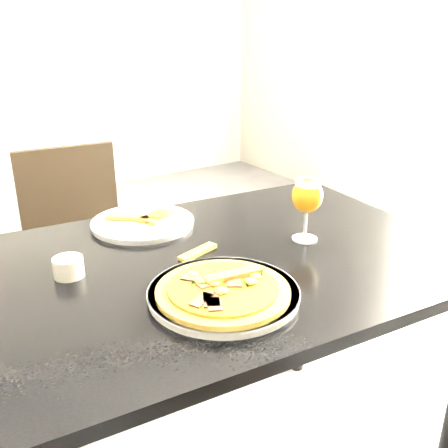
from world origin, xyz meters
TOP-DOWN VIEW (x-y plane):
  - dining_table at (0.21, -0.05)m, footprint 1.28×0.92m
  - chair_far at (0.14, 0.79)m, footprint 0.43×0.43m
  - plate_main at (0.12, -0.21)m, footprint 0.42×0.42m
  - pizza at (0.12, -0.23)m, footprint 0.27×0.27m
  - plate_second at (0.16, 0.24)m, footprint 0.30×0.30m
  - crust_scraps at (0.18, 0.24)m, footprint 0.19×0.14m
  - loose_crust at (0.19, -0.01)m, footprint 0.12×0.06m
  - sauce_cup at (-0.11, 0.05)m, footprint 0.07×0.07m
  - beer_glass at (0.46, -0.09)m, footprint 0.08×0.08m

SIDE VIEW (x-z plane):
  - chair_far at x=0.14m, z-range 0.04..0.89m
  - dining_table at x=0.21m, z-range 0.28..1.03m
  - loose_crust at x=0.19m, z-range 0.75..0.76m
  - plate_second at x=0.16m, z-range 0.75..0.76m
  - plate_main at x=0.12m, z-range 0.75..0.77m
  - crust_scraps at x=0.18m, z-range 0.76..0.78m
  - sauce_cup at x=-0.11m, z-range 0.75..0.80m
  - pizza at x=0.12m, z-range 0.76..0.79m
  - beer_glass at x=0.46m, z-range 0.79..0.95m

